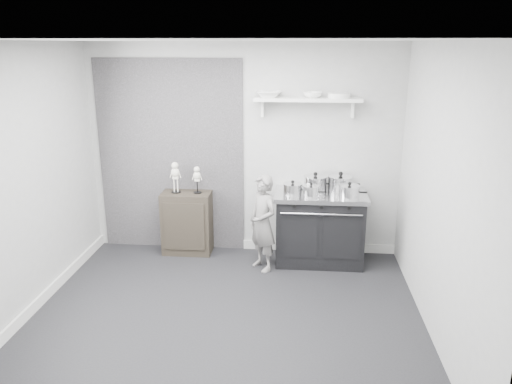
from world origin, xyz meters
TOP-DOWN VIEW (x-y plane):
  - ground at (0.00, 0.00)m, footprint 4.00×4.00m
  - room_shell at (-0.09, 0.15)m, footprint 4.02×3.62m
  - wall_shelf at (0.80, 1.68)m, footprint 1.30×0.26m
  - stove at (0.99, 1.48)m, footprint 1.13×0.70m
  - side_cabinet at (-0.73, 1.61)m, footprint 0.63×0.37m
  - child at (0.30, 1.18)m, footprint 0.50×0.52m
  - pot_front_left at (0.65, 1.37)m, footprint 0.32×0.24m
  - pot_back_left at (0.92, 1.61)m, footprint 0.38×0.29m
  - pot_back_right at (1.24, 1.61)m, footprint 0.40×0.32m
  - pot_front_right at (1.32, 1.31)m, footprint 0.34×0.25m
  - pot_front_center at (0.87, 1.30)m, footprint 0.29×0.20m
  - skeleton_full at (-0.86, 1.61)m, footprint 0.13×0.08m
  - skeleton_torso at (-0.58, 1.61)m, footprint 0.11×0.07m
  - bowl_large at (0.33, 1.67)m, footprint 0.31×0.31m
  - bowl_small at (0.86, 1.67)m, footprint 0.22×0.22m
  - plate_stack at (1.17, 1.67)m, footprint 0.27×0.27m

SIDE VIEW (x-z plane):
  - ground at x=0.00m, z-range 0.00..0.00m
  - side_cabinet at x=-0.73m, z-range 0.00..0.82m
  - stove at x=0.99m, z-range 0.00..0.91m
  - child at x=0.30m, z-range 0.00..1.19m
  - pot_front_center at x=0.87m, z-range 0.89..1.06m
  - pot_front_left at x=0.65m, z-range 0.89..1.07m
  - pot_front_right at x=1.32m, z-range 0.89..1.08m
  - pot_back_left at x=0.92m, z-range 0.88..1.11m
  - pot_back_right at x=1.24m, z-range 0.88..1.12m
  - skeleton_torso at x=-0.58m, z-range 0.82..1.22m
  - skeleton_full at x=-0.86m, z-range 0.82..1.29m
  - room_shell at x=-0.09m, z-range 0.28..2.99m
  - wall_shelf at x=0.80m, z-range 1.89..2.13m
  - plate_stack at x=1.17m, z-range 2.04..2.10m
  - bowl_small at x=0.86m, z-range 2.04..2.11m
  - bowl_large at x=0.33m, z-range 2.04..2.12m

